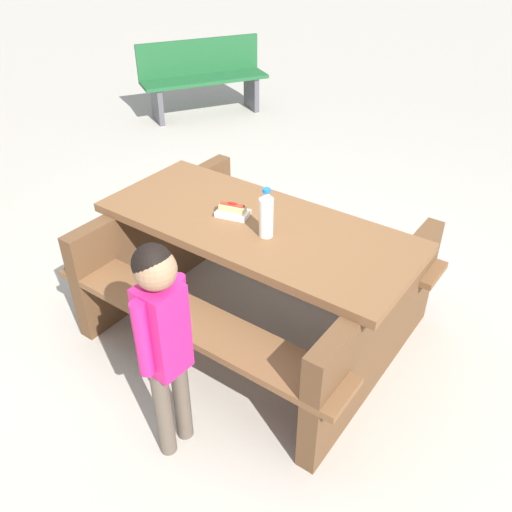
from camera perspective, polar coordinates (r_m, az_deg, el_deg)
ground_plane at (r=3.40m, az=0.00°, el=-7.34°), size 30.00×30.00×0.00m
picnic_table at (r=3.12m, az=0.00°, el=-1.22°), size 2.16×1.92×0.75m
soda_bottle at (r=2.77m, az=1.09°, el=4.47°), size 0.08×0.08×0.28m
hotdog_tray at (r=3.01m, az=-2.49°, el=4.83°), size 0.19×0.12×0.08m
child_in_coat at (r=2.30m, az=-9.91°, el=-7.73°), size 0.22×0.27×1.15m
park_bench_near at (r=6.77m, az=-5.69°, el=18.54°), size 1.41×1.26×0.85m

